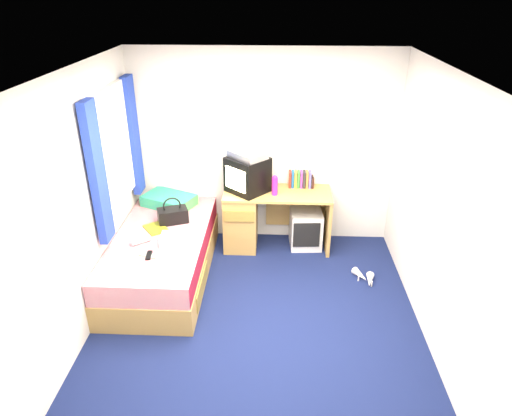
{
  "coord_description": "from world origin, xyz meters",
  "views": [
    {
      "loc": [
        0.16,
        -3.61,
        3.02
      ],
      "look_at": [
        -0.05,
        0.7,
        0.89
      ],
      "focal_mm": 32.0,
      "sensor_mm": 36.0,
      "label": 1
    }
  ],
  "objects_px": {
    "picture_frame": "(312,182)",
    "storage_cube": "(306,229)",
    "towel": "(174,239)",
    "colour_swatch_fan": "(150,256)",
    "crt_tv": "(247,175)",
    "magazine": "(156,228)",
    "pink_water_bottle": "(275,186)",
    "handbag": "(173,215)",
    "pillow": "(169,200)",
    "desk": "(255,216)",
    "vcr": "(247,154)",
    "water_bottle": "(141,240)",
    "remote_control": "(149,255)",
    "aerosol_can": "(263,183)",
    "bed": "(163,255)",
    "white_heels": "(365,278)"
  },
  "relations": [
    {
      "from": "crt_tv",
      "to": "picture_frame",
      "type": "xyz_separation_m",
      "value": [
        0.79,
        0.16,
        -0.14
      ]
    },
    {
      "from": "bed",
      "to": "magazine",
      "type": "distance_m",
      "value": 0.31
    },
    {
      "from": "water_bottle",
      "to": "colour_swatch_fan",
      "type": "height_order",
      "value": "water_bottle"
    },
    {
      "from": "aerosol_can",
      "to": "pillow",
      "type": "bearing_deg",
      "value": -178.54
    },
    {
      "from": "crt_tv",
      "to": "pink_water_bottle",
      "type": "bearing_deg",
      "value": 25.74
    },
    {
      "from": "vcr",
      "to": "water_bottle",
      "type": "distance_m",
      "value": 1.57
    },
    {
      "from": "picture_frame",
      "to": "magazine",
      "type": "height_order",
      "value": "picture_frame"
    },
    {
      "from": "remote_control",
      "to": "vcr",
      "type": "bearing_deg",
      "value": 46.35
    },
    {
      "from": "pillow",
      "to": "white_heels",
      "type": "relative_size",
      "value": 1.85
    },
    {
      "from": "magazine",
      "to": "water_bottle",
      "type": "distance_m",
      "value": 0.33
    },
    {
      "from": "bed",
      "to": "desk",
      "type": "relative_size",
      "value": 1.54
    },
    {
      "from": "pink_water_bottle",
      "to": "magazine",
      "type": "xyz_separation_m",
      "value": [
        -1.33,
        -0.53,
        -0.31
      ]
    },
    {
      "from": "crt_tv",
      "to": "aerosol_can",
      "type": "bearing_deg",
      "value": 47.31
    },
    {
      "from": "crt_tv",
      "to": "picture_frame",
      "type": "bearing_deg",
      "value": 52.74
    },
    {
      "from": "picture_frame",
      "to": "magazine",
      "type": "relative_size",
      "value": 0.5
    },
    {
      "from": "storage_cube",
      "to": "colour_swatch_fan",
      "type": "relative_size",
      "value": 2.17
    },
    {
      "from": "desk",
      "to": "picture_frame",
      "type": "relative_size",
      "value": 9.29
    },
    {
      "from": "remote_control",
      "to": "towel",
      "type": "bearing_deg",
      "value": 46.45
    },
    {
      "from": "colour_swatch_fan",
      "to": "water_bottle",
      "type": "bearing_deg",
      "value": 122.45
    },
    {
      "from": "pink_water_bottle",
      "to": "crt_tv",
      "type": "bearing_deg",
      "value": 164.35
    },
    {
      "from": "picture_frame",
      "to": "desk",
      "type": "bearing_deg",
      "value": -172.05
    },
    {
      "from": "pink_water_bottle",
      "to": "vcr",
      "type": "bearing_deg",
      "value": 163.66
    },
    {
      "from": "pillow",
      "to": "remote_control",
      "type": "relative_size",
      "value": 3.8
    },
    {
      "from": "desk",
      "to": "handbag",
      "type": "height_order",
      "value": "handbag"
    },
    {
      "from": "white_heels",
      "to": "pink_water_bottle",
      "type": "bearing_deg",
      "value": 148.05
    },
    {
      "from": "crt_tv",
      "to": "handbag",
      "type": "distance_m",
      "value": 1.0
    },
    {
      "from": "towel",
      "to": "water_bottle",
      "type": "relative_size",
      "value": 1.42
    },
    {
      "from": "towel",
      "to": "crt_tv",
      "type": "bearing_deg",
      "value": 52.0
    },
    {
      "from": "pillow",
      "to": "aerosol_can",
      "type": "bearing_deg",
      "value": 1.46
    },
    {
      "from": "towel",
      "to": "colour_swatch_fan",
      "type": "xyz_separation_m",
      "value": [
        -0.2,
        -0.27,
        -0.04
      ]
    },
    {
      "from": "storage_cube",
      "to": "magazine",
      "type": "height_order",
      "value": "magazine"
    },
    {
      "from": "aerosol_can",
      "to": "storage_cube",
      "type": "bearing_deg",
      "value": -0.66
    },
    {
      "from": "vcr",
      "to": "picture_frame",
      "type": "relative_size",
      "value": 2.97
    },
    {
      "from": "vcr",
      "to": "picture_frame",
      "type": "height_order",
      "value": "vcr"
    },
    {
      "from": "aerosol_can",
      "to": "crt_tv",
      "type": "bearing_deg",
      "value": -174.08
    },
    {
      "from": "desk",
      "to": "colour_swatch_fan",
      "type": "xyz_separation_m",
      "value": [
        -1.01,
        -1.19,
        0.14
      ]
    },
    {
      "from": "storage_cube",
      "to": "remote_control",
      "type": "xyz_separation_m",
      "value": [
        -1.66,
        -1.2,
        0.31
      ]
    },
    {
      "from": "desk",
      "to": "water_bottle",
      "type": "height_order",
      "value": "desk"
    },
    {
      "from": "handbag",
      "to": "pillow",
      "type": "bearing_deg",
      "value": 86.42
    },
    {
      "from": "pillow",
      "to": "remote_control",
      "type": "distance_m",
      "value": 1.18
    },
    {
      "from": "crt_tv",
      "to": "handbag",
      "type": "xyz_separation_m",
      "value": [
        -0.83,
        -0.45,
        -0.33
      ]
    },
    {
      "from": "magazine",
      "to": "colour_swatch_fan",
      "type": "xyz_separation_m",
      "value": [
        0.08,
        -0.57,
        -0.0
      ]
    },
    {
      "from": "crt_tv",
      "to": "picture_frame",
      "type": "relative_size",
      "value": 4.18
    },
    {
      "from": "water_bottle",
      "to": "remote_control",
      "type": "relative_size",
      "value": 1.25
    },
    {
      "from": "picture_frame",
      "to": "storage_cube",
      "type": "bearing_deg",
      "value": -117.88
    },
    {
      "from": "pink_water_bottle",
      "to": "colour_swatch_fan",
      "type": "bearing_deg",
      "value": -138.7
    },
    {
      "from": "crt_tv",
      "to": "remote_control",
      "type": "bearing_deg",
      "value": -86.57
    },
    {
      "from": "aerosol_can",
      "to": "handbag",
      "type": "relative_size",
      "value": 0.51
    },
    {
      "from": "vcr",
      "to": "storage_cube",
      "type": "bearing_deg",
      "value": 44.5
    },
    {
      "from": "vcr",
      "to": "aerosol_can",
      "type": "relative_size",
      "value": 2.15
    }
  ]
}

